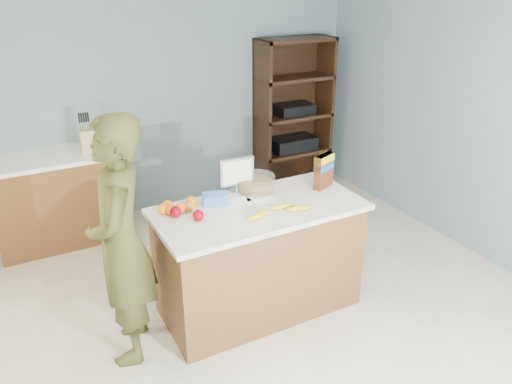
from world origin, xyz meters
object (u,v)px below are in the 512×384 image
counter_peninsula (259,262)px  cereal_box (324,169)px  shelving_unit (291,118)px  person (121,243)px  tv (237,173)px

counter_peninsula → cereal_box: bearing=6.8°
shelving_unit → person: shelving_unit is taller
shelving_unit → cereal_box: 2.19m
tv → cereal_box: tv is taller
tv → cereal_box: (0.65, -0.25, 0.00)m
shelving_unit → person: size_ratio=1.04×
counter_peninsula → person: size_ratio=0.90×
shelving_unit → person: (-2.58, -2.05, 0.01)m
shelving_unit → cereal_box: bearing=-115.1°
shelving_unit → tv: bearing=-132.4°
counter_peninsula → shelving_unit: (1.55, 2.05, 0.45)m
counter_peninsula → person: 1.12m
cereal_box → person: bearing=-177.5°
person → tv: size_ratio=6.17×
person → tv: bearing=126.0°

